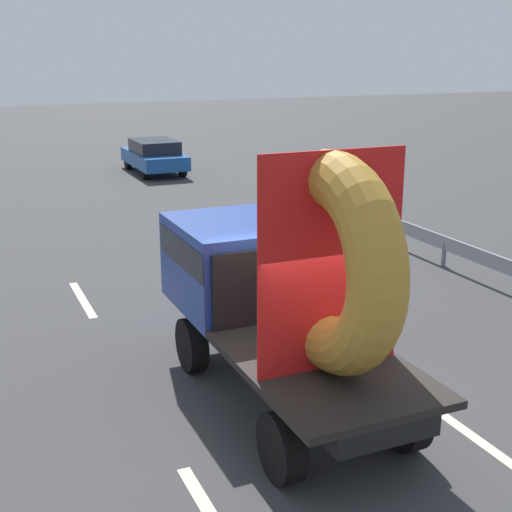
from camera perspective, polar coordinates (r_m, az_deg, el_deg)
The scene contains 7 objects.
ground_plane at distance 10.01m, azimuth 5.41°, elevation -12.60°, with size 120.00×120.00×0.00m, color #38383A.
flatbed_truck at distance 9.87m, azimuth 1.61°, elevation -1.90°, with size 2.02×5.21×3.74m.
distant_sedan at distance 29.16m, azimuth -8.19°, elevation 8.03°, with size 1.76×4.11×1.34m.
guardrail at distance 18.16m, azimuth 11.64°, elevation 2.26°, with size 0.10×13.68×0.71m.
lane_dash_left_far at distance 14.66m, azimuth -13.78°, elevation -3.40°, with size 2.26×0.16×0.01m, color beige.
lane_dash_right_near at distance 9.61m, azimuth 18.74°, elevation -14.76°, with size 2.57×0.16×0.01m, color beige.
lane_dash_right_far at distance 15.95m, azimuth -0.95°, elevation -1.31°, with size 2.76×0.16×0.01m, color beige.
Camera 1 is at (-4.34, -7.62, 4.82)m, focal length 49.72 mm.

